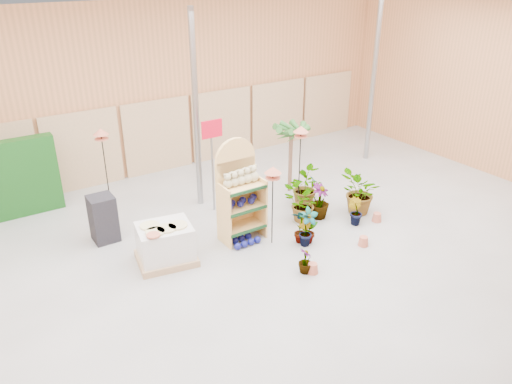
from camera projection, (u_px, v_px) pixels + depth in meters
room at (260, 148)px, 9.19m from camera, size 15.20×12.10×4.70m
display_shelf at (238, 194)px, 10.26m from camera, size 0.91×0.57×2.17m
teddy_bears at (242, 178)px, 10.03m from camera, size 0.81×0.22×0.35m
gazing_balls_shelf at (242, 202)px, 10.22m from camera, size 0.80×0.27×0.15m
gazing_balls_floor at (245, 241)px, 10.32m from camera, size 0.63×0.39×0.15m
pallet_stack at (165, 244)px, 9.60m from camera, size 1.24×1.10×0.81m
charcoal_planters at (103, 219)px, 10.31m from camera, size 0.50×0.50×1.00m
trellis_stock at (12, 180)px, 11.12m from camera, size 2.00×0.30×1.80m
offer_sign at (212, 147)px, 11.08m from camera, size 0.50×0.08×2.20m
bird_table_front at (273, 173)px, 9.73m from camera, size 0.34×0.34×1.72m
bird_table_right at (301, 132)px, 11.03m from camera, size 0.34×0.34×2.03m
bird_table_back at (101, 135)px, 10.89m from camera, size 0.34×0.34×2.03m
palm at (291, 130)px, 12.07m from camera, size 0.70×0.70×1.87m
potted_plant_0 at (301, 226)px, 10.26m from camera, size 0.47×0.49×0.77m
potted_plant_1 at (304, 232)px, 10.22m from camera, size 0.30×0.35×0.59m
potted_plant_2 at (302, 204)px, 11.07m from camera, size 0.88×0.80×0.86m
potted_plant_3 at (320, 201)px, 11.25m from camera, size 0.62×0.62×0.82m
potted_plant_4 at (313, 186)px, 12.24m from camera, size 0.35×0.40×0.63m
potted_plant_5 at (263, 211)px, 11.14m from camera, size 0.23×0.29×0.52m
potted_plant_6 at (303, 187)px, 11.82m from camera, size 0.93×1.00×0.92m
potted_plant_7 at (305, 261)px, 9.33m from camera, size 0.33×0.33×0.49m
potted_plant_8 at (309, 226)px, 10.24m from camera, size 0.48×0.39×0.79m
potted_plant_9 at (355, 212)px, 11.01m from camera, size 0.31×0.37×0.61m
potted_plant_10 at (360, 193)px, 11.37m from camera, size 1.22×1.17×1.05m
potted_plant_11 at (241, 196)px, 11.58m from camera, size 0.57×0.57×0.73m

